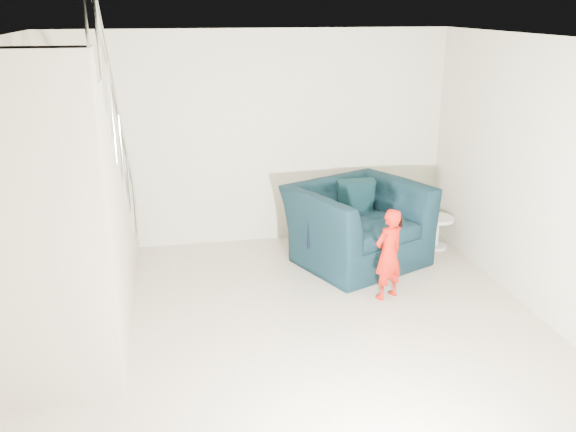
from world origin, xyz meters
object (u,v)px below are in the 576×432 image
object	(u,v)px
toddler	(388,254)
side_table	(437,227)
staircase	(65,244)
armchair	(358,224)

from	to	relation	value
toddler	side_table	distance (m)	1.67
side_table	toddler	bearing A→B (deg)	-131.96
staircase	side_table	bearing A→B (deg)	19.21
toddler	staircase	distance (m)	3.19
side_table	staircase	distance (m)	4.55
armchair	side_table	size ratio (longest dim) A/B	3.52
armchair	toddler	size ratio (longest dim) A/B	1.46
armchair	staircase	world-z (taller)	staircase
armchair	toddler	distance (m)	1.00
toddler	side_table	xyz separation A→B (m)	(1.11, 1.23, -0.22)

